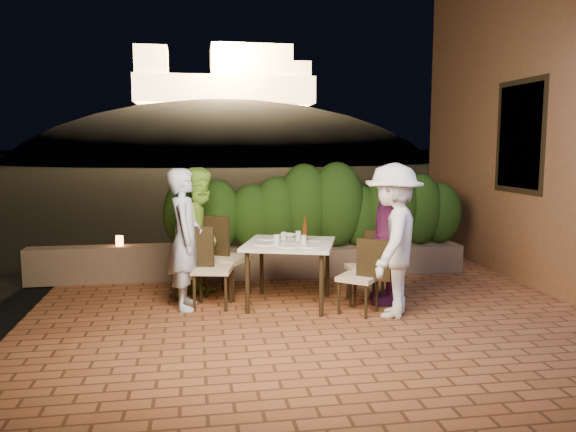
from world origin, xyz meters
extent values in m
plane|color=black|center=(0.00, 0.00, -0.02)|extent=(400.00, 400.00, 0.00)
cube|color=brown|center=(0.00, 0.50, -0.07)|extent=(7.00, 6.00, 0.15)
cube|color=#905C39|center=(3.60, 2.00, 2.50)|extent=(1.60, 5.00, 5.00)
cube|color=black|center=(2.82, 1.50, 2.00)|extent=(0.08, 1.00, 1.40)
cube|color=black|center=(2.81, 1.50, 2.00)|extent=(0.06, 1.15, 1.55)
cube|color=brown|center=(0.20, 2.30, 0.20)|extent=(4.20, 0.55, 0.40)
cube|color=brown|center=(-2.80, 2.30, 0.25)|extent=(2.20, 0.30, 0.50)
ellipsoid|color=black|center=(2.00, 60.00, -4.00)|extent=(52.00, 40.00, 22.00)
cylinder|color=white|center=(-0.84, 0.69, 0.76)|extent=(0.24, 0.24, 0.01)
cylinder|color=white|center=(-0.76, 1.07, 0.76)|extent=(0.24, 0.24, 0.01)
cylinder|color=white|center=(-0.36, 0.47, 0.76)|extent=(0.23, 0.23, 0.01)
cylinder|color=white|center=(-0.22, 0.88, 0.76)|extent=(0.20, 0.20, 0.01)
cylinder|color=white|center=(-0.56, 0.76, 0.76)|extent=(0.23, 0.23, 0.01)
cylinder|color=white|center=(-0.60, 0.52, 0.76)|extent=(0.24, 0.24, 0.01)
cylinder|color=silver|center=(-0.70, 0.65, 0.81)|extent=(0.07, 0.07, 0.12)
cylinder|color=silver|center=(-0.57, 0.95, 0.80)|extent=(0.06, 0.06, 0.10)
cylinder|color=silver|center=(-0.38, 0.64, 0.80)|extent=(0.06, 0.06, 0.11)
cylinder|color=silver|center=(-0.40, 0.92, 0.81)|extent=(0.07, 0.07, 0.11)
imported|color=white|center=(-0.49, 1.12, 0.77)|extent=(0.27, 0.27, 0.05)
imported|color=#C3D8FB|center=(-1.73, 0.85, 0.81)|extent=(0.41, 0.61, 1.63)
imported|color=#94D743|center=(-1.54, 1.37, 0.81)|extent=(0.97, 0.99, 1.61)
imported|color=white|center=(0.52, 0.19, 0.85)|extent=(1.09, 1.26, 1.69)
imported|color=#722665|center=(0.64, 0.69, 0.81)|extent=(0.60, 1.01, 1.62)
cylinder|color=orange|center=(-2.65, 2.30, 0.57)|extent=(0.10, 0.10, 0.14)
camera|label=1|loc=(-1.61, -5.61, 1.89)|focal=35.00mm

